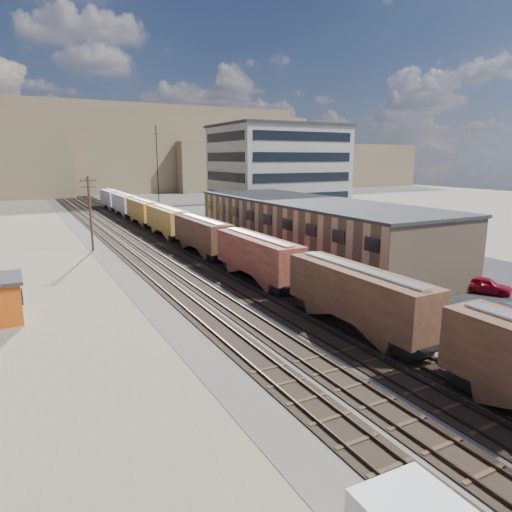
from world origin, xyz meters
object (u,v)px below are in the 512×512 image
freight_train (183,226)px  utility_pole_north (90,212)px  parked_car_blue (304,228)px  parked_car_red (485,285)px

freight_train → utility_pole_north: (-12.30, 1.40, 2.50)m
utility_pole_north → parked_car_blue: 34.40m
freight_train → utility_pole_north: size_ratio=11.97×
parked_car_red → utility_pole_north: bearing=95.9°
utility_pole_north → parked_car_blue: size_ratio=1.80×
freight_train → parked_car_blue: bearing=3.3°
freight_train → parked_car_blue: (21.81, 1.27, -2.02)m
parked_car_red → parked_car_blue: (4.99, 37.55, 0.01)m
freight_train → utility_pole_north: 12.63m
utility_pole_north → parked_car_blue: utility_pole_north is taller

